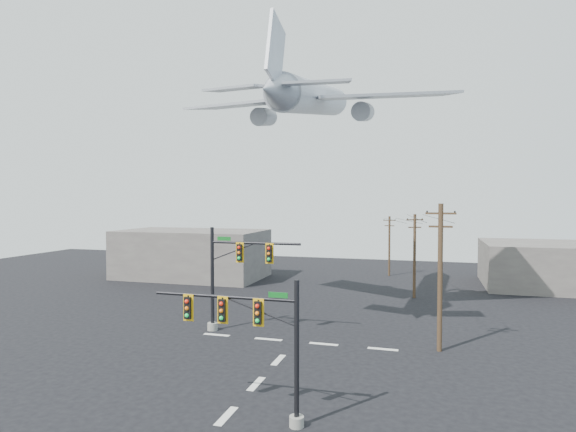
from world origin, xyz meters
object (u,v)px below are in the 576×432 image
(signal_mast_far, at_px, (230,276))
(utility_pole_a, at_px, (440,274))
(signal_mast_near, at_px, (258,340))
(utility_pole_b, at_px, (415,254))
(utility_pole_c, at_px, (389,245))
(airliner, at_px, (312,99))

(signal_mast_far, xyz_separation_m, utility_pole_a, (14.94, -0.40, 0.86))
(signal_mast_near, bearing_deg, utility_pole_a, 58.02)
(utility_pole_b, distance_m, utility_pole_c, 14.06)
(signal_mast_near, bearing_deg, utility_pole_c, 86.82)
(airliner, bearing_deg, utility_pole_b, -42.88)
(signal_mast_far, distance_m, utility_pole_c, 31.69)
(signal_mast_far, bearing_deg, utility_pole_c, 72.80)
(signal_mast_near, bearing_deg, airliner, 96.87)
(utility_pole_a, distance_m, utility_pole_c, 31.19)
(utility_pole_a, distance_m, utility_pole_b, 17.20)
(utility_pole_c, bearing_deg, signal_mast_near, -91.37)
(airliner, bearing_deg, utility_pole_a, -127.21)
(utility_pole_b, xyz_separation_m, airliner, (-8.45, -8.87, 14.23))
(utility_pole_b, bearing_deg, utility_pole_c, 83.27)
(signal_mast_near, height_order, signal_mast_far, signal_mast_far)
(signal_mast_far, distance_m, utility_pole_b, 21.07)
(signal_mast_far, xyz_separation_m, airliner, (4.43, 7.79, 14.46))
(signal_mast_near, xyz_separation_m, utility_pole_b, (5.93, 29.85, 0.74))
(utility_pole_b, relative_size, airliner, 0.33)
(utility_pole_a, xyz_separation_m, airliner, (-10.51, 8.20, 13.59))
(utility_pole_a, height_order, utility_pole_c, utility_pole_a)
(utility_pole_a, relative_size, airliner, 0.37)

